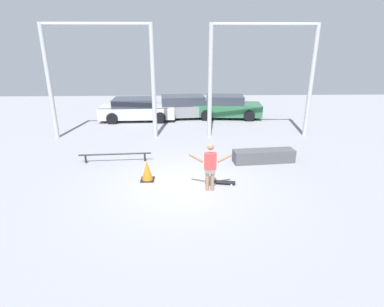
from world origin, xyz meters
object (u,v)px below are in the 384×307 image
Objects in this scene: skateboarder at (210,165)px; grind_rail at (115,155)px; parked_car_grey at (185,107)px; parked_car_silver at (137,109)px; grind_box at (264,156)px; parked_car_green at (226,107)px; traffic_cone at (147,171)px; skateboard at (223,182)px.

grind_rail is (-3.31, 2.42, -0.54)m from skateboarder.
skateboarder reaches higher than parked_car_grey.
parked_car_grey is (2.80, 0.50, 0.02)m from parked_car_silver.
parked_car_silver is (-3.44, 9.23, -0.20)m from skateboarder.
grind_box is 8.01m from parked_car_grey.
grind_box is (2.21, 2.26, -0.58)m from skateboarder.
grind_box is 0.52× the size of parked_car_silver.
parked_car_silver is at bearing -175.64° from parked_car_grey.
skateboarder is 0.31× the size of parked_car_grey.
grind_box is 0.48× the size of parked_car_grey.
parked_car_silver is 2.84m from parked_car_grey.
skateboarder is 9.86m from parked_car_silver.
grind_rail is at bearing 178.29° from grind_box.
parked_car_green is (5.29, 0.42, 0.03)m from parked_car_silver.
skateboarder is 0.34× the size of parked_car_silver.
traffic_cone is (-3.79, -8.86, -0.32)m from parked_car_green.
grind_box is at bearing -74.82° from parked_car_grey.
grind_rail is at bearing -120.55° from parked_car_green.
grind_box is (1.75, 1.84, 0.17)m from skateboard.
parked_car_green reaches higher than grind_box.
grind_box reaches higher than grind_rail.
grind_rail reaches higher than skateboard.
parked_car_grey is (-2.85, 7.47, 0.40)m from grind_box.
grind_rail is (-3.77, 2.01, 0.21)m from skateboard.
grind_rail is 0.56× the size of parked_car_grey.
traffic_cone reaches higher than grind_box.
skateboarder is at bearing -91.92° from parked_car_grey.
parked_car_green reaches higher than parked_car_silver.
parked_car_green is at bearing 2.76° from parked_car_silver.
skateboarder is at bearing -36.22° from grind_rail.
grind_box reaches higher than skateboard.
parked_car_green is at bearing 92.82° from grind_box.
skateboard is 4.27m from grind_rail.
parked_car_green is at bearing 66.83° from traffic_cone.
parked_car_grey is (2.66, 7.31, 0.36)m from grind_rail.
traffic_cone is (-1.30, -8.94, -0.31)m from parked_car_grey.
parked_car_silver reaches higher than skateboard.
grind_box is 8.99m from parked_car_silver.
skateboard is at bearing -93.61° from parked_car_green.
skateboard is 0.19× the size of parked_car_green.
parked_car_grey is at bearing -176.91° from parked_car_green.
parked_car_green is at bearing 90.86° from skateboard.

